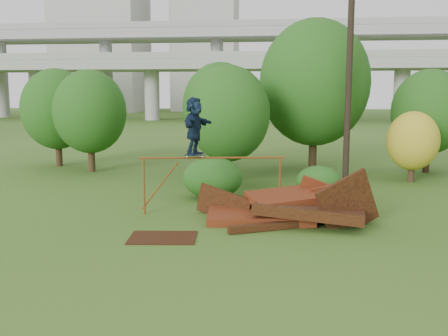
# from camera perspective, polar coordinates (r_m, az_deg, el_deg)

# --- Properties ---
(ground) EXTENTS (240.00, 240.00, 0.00)m
(ground) POSITION_cam_1_polar(r_m,az_deg,el_deg) (14.00, 2.38, -7.76)
(ground) COLOR #2D5116
(ground) RESTS_ON ground
(scrap_pile) EXTENTS (5.78, 3.18, 2.16)m
(scrap_pile) POSITION_cam_1_polar(r_m,az_deg,el_deg) (15.55, 7.21, -4.70)
(scrap_pile) COLOR #491A0D
(scrap_pile) RESTS_ON ground
(grind_rail) EXTENTS (4.71, 0.79, 1.89)m
(grind_rail) POSITION_cam_1_polar(r_m,az_deg,el_deg) (16.24, -1.34, -0.14)
(grind_rail) COLOR brown
(grind_rail) RESTS_ON ground
(skateboard) EXTENTS (0.71, 0.29, 0.07)m
(skateboard) POSITION_cam_1_polar(r_m,az_deg,el_deg) (16.18, -3.37, 1.48)
(skateboard) COLOR black
(skateboard) RESTS_ON grind_rail
(skater) EXTENTS (0.98, 1.81, 1.86)m
(skater) POSITION_cam_1_polar(r_m,az_deg,el_deg) (16.09, -3.39, 4.81)
(skater) COLOR #111F37
(skater) RESTS_ON skateboard
(flat_plate) EXTENTS (1.93, 1.47, 0.03)m
(flat_plate) POSITION_cam_1_polar(r_m,az_deg,el_deg) (13.87, -7.02, -7.90)
(flat_plate) COLOR black
(flat_plate) RESTS_ON ground
(tree_0) EXTENTS (3.63, 3.63, 5.12)m
(tree_0) POSITION_cam_1_polar(r_m,az_deg,el_deg) (25.93, -15.09, 6.23)
(tree_0) COLOR black
(tree_0) RESTS_ON ground
(tree_1) EXTENTS (3.99, 3.99, 5.55)m
(tree_1) POSITION_cam_1_polar(r_m,az_deg,el_deg) (26.40, -0.42, 7.05)
(tree_1) COLOR black
(tree_1) RESTS_ON ground
(tree_2) EXTENTS (3.66, 3.66, 5.16)m
(tree_2) POSITION_cam_1_polar(r_m,az_deg,el_deg) (21.85, 0.47, 6.22)
(tree_2) COLOR black
(tree_2) RESTS_ON ground
(tree_3) EXTENTS (5.49, 5.49, 7.61)m
(tree_3) POSITION_cam_1_polar(r_m,az_deg,el_deg) (25.63, 10.30, 9.55)
(tree_3) COLOR black
(tree_3) RESTS_ON ground
(tree_4) EXTENTS (2.29, 2.29, 3.16)m
(tree_4) POSITION_cam_1_polar(r_m,az_deg,el_deg) (23.73, 20.77, 2.91)
(tree_4) COLOR black
(tree_4) RESTS_ON ground
(tree_5) EXTENTS (3.65, 3.65, 5.13)m
(tree_5) POSITION_cam_1_polar(r_m,az_deg,el_deg) (26.77, 22.39, 5.95)
(tree_5) COLOR black
(tree_5) RESTS_ON ground
(tree_6) EXTENTS (3.77, 3.77, 5.27)m
(tree_6) POSITION_cam_1_polar(r_m,az_deg,el_deg) (28.48, -18.56, 6.40)
(tree_6) COLOR black
(tree_6) RESTS_ON ground
(shrub_left) EXTENTS (2.26, 2.08, 1.56)m
(shrub_left) POSITION_cam_1_polar(r_m,az_deg,el_deg) (18.74, -1.30, -1.14)
(shrub_left) COLOR #1E4612
(shrub_left) RESTS_ON ground
(shrub_right) EXTENTS (1.72, 1.58, 1.22)m
(shrub_right) POSITION_cam_1_polar(r_m,az_deg,el_deg) (19.24, 10.76, -1.55)
(shrub_right) COLOR #1E4612
(shrub_right) RESTS_ON ground
(utility_pole) EXTENTS (1.40, 0.28, 11.12)m
(utility_pole) POSITION_cam_1_polar(r_m,az_deg,el_deg) (22.92, 14.18, 12.54)
(utility_pole) COLOR black
(utility_pole) RESTS_ON ground
(freeway_overpass) EXTENTS (160.00, 15.00, 13.70)m
(freeway_overpass) POSITION_cam_1_polar(r_m,az_deg,el_deg) (76.60, 5.76, 13.24)
(freeway_overpass) COLOR gray
(freeway_overpass) RESTS_ON ground
(building_left) EXTENTS (18.00, 16.00, 35.00)m
(building_left) POSITION_cam_1_polar(r_m,az_deg,el_deg) (115.98, -13.82, 14.98)
(building_left) COLOR #9E9E99
(building_left) RESTS_ON ground
(building_right) EXTENTS (14.00, 14.00, 28.00)m
(building_right) POSITION_cam_1_polar(r_m,az_deg,el_deg) (117.08, -2.08, 13.42)
(building_right) COLOR #9E9E99
(building_right) RESTS_ON ground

